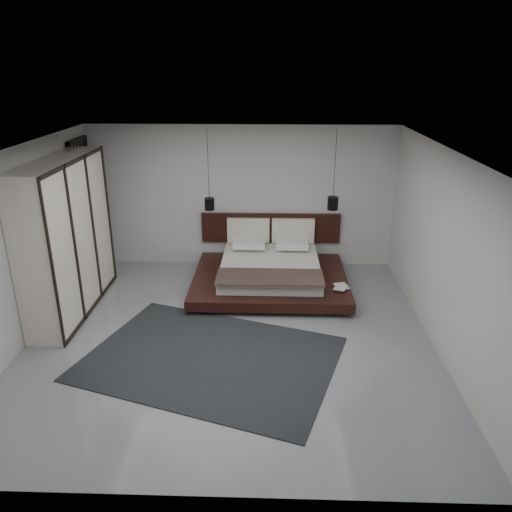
{
  "coord_description": "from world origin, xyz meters",
  "views": [
    {
      "loc": [
        0.6,
        -6.6,
        3.88
      ],
      "look_at": [
        0.34,
        1.2,
        0.85
      ],
      "focal_mm": 35.0,
      "sensor_mm": 36.0,
      "label": 1
    }
  ],
  "objects_px": {
    "lattice_screen": "(85,208)",
    "pendant_left": "(209,204)",
    "rug": "(211,358)",
    "bed": "(270,271)",
    "pendant_right": "(333,203)",
    "wardrobe": "(66,237)"
  },
  "relations": [
    {
      "from": "wardrobe",
      "to": "pendant_right",
      "type": "bearing_deg",
      "value": 18.47
    },
    {
      "from": "lattice_screen",
      "to": "pendant_right",
      "type": "distance_m",
      "value": 4.68
    },
    {
      "from": "pendant_left",
      "to": "bed",
      "type": "bearing_deg",
      "value": -20.99
    },
    {
      "from": "pendant_right",
      "to": "rug",
      "type": "relative_size",
      "value": 0.43
    },
    {
      "from": "bed",
      "to": "rug",
      "type": "height_order",
      "value": "bed"
    },
    {
      "from": "lattice_screen",
      "to": "bed",
      "type": "height_order",
      "value": "lattice_screen"
    },
    {
      "from": "wardrobe",
      "to": "rug",
      "type": "distance_m",
      "value": 3.14
    },
    {
      "from": "bed",
      "to": "wardrobe",
      "type": "relative_size",
      "value": 1.08
    },
    {
      "from": "lattice_screen",
      "to": "rug",
      "type": "bearing_deg",
      "value": -48.51
    },
    {
      "from": "lattice_screen",
      "to": "pendant_left",
      "type": "height_order",
      "value": "pendant_left"
    },
    {
      "from": "bed",
      "to": "rug",
      "type": "distance_m",
      "value": 2.67
    },
    {
      "from": "pendant_left",
      "to": "pendant_right",
      "type": "distance_m",
      "value": 2.28
    },
    {
      "from": "bed",
      "to": "wardrobe",
      "type": "height_order",
      "value": "wardrobe"
    },
    {
      "from": "wardrobe",
      "to": "pendant_left",
      "type": "bearing_deg",
      "value": 34.62
    },
    {
      "from": "lattice_screen",
      "to": "wardrobe",
      "type": "relative_size",
      "value": 1.01
    },
    {
      "from": "lattice_screen",
      "to": "pendant_left",
      "type": "distance_m",
      "value": 2.4
    },
    {
      "from": "pendant_right",
      "to": "pendant_left",
      "type": "bearing_deg",
      "value": 180.0
    },
    {
      "from": "lattice_screen",
      "to": "wardrobe",
      "type": "distance_m",
      "value": 1.6
    },
    {
      "from": "bed",
      "to": "pendant_right",
      "type": "bearing_deg",
      "value": 20.99
    },
    {
      "from": "lattice_screen",
      "to": "pendant_left",
      "type": "xyz_separation_m",
      "value": [
        2.39,
        -0.1,
        0.14
      ]
    },
    {
      "from": "pendant_right",
      "to": "rug",
      "type": "height_order",
      "value": "pendant_right"
    },
    {
      "from": "pendant_left",
      "to": "rug",
      "type": "bearing_deg",
      "value": -83.72
    }
  ]
}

